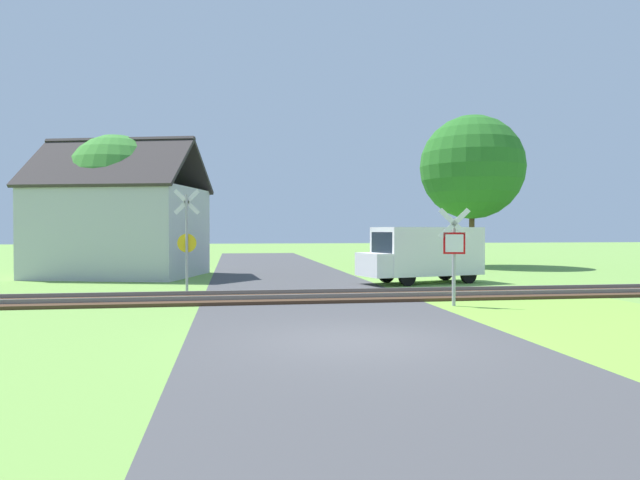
{
  "coord_description": "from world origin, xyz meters",
  "views": [
    {
      "loc": [
        -2.34,
        -10.68,
        2.12
      ],
      "look_at": [
        0.5,
        7.76,
        1.8
      ],
      "focal_mm": 32.0,
      "sensor_mm": 36.0,
      "label": 1
    }
  ],
  "objects_px": {
    "stop_sign_near": "(454,249)",
    "tree_left": "(116,185)",
    "tree_far": "(472,167)",
    "mail_truck": "(424,252)",
    "house": "(120,228)",
    "crossing_sign_far": "(187,236)"
  },
  "relations": [
    {
      "from": "stop_sign_near",
      "to": "tree_left",
      "type": "bearing_deg",
      "value": -33.68
    },
    {
      "from": "tree_far",
      "to": "mail_truck",
      "type": "height_order",
      "value": "tree_far"
    },
    {
      "from": "house",
      "to": "tree_left",
      "type": "height_order",
      "value": "tree_left"
    },
    {
      "from": "tree_far",
      "to": "tree_left",
      "type": "height_order",
      "value": "tree_far"
    },
    {
      "from": "crossing_sign_far",
      "to": "tree_far",
      "type": "height_order",
      "value": "tree_far"
    },
    {
      "from": "house",
      "to": "mail_truck",
      "type": "xyz_separation_m",
      "value": [
        12.67,
        -5.38,
        -0.97
      ]
    },
    {
      "from": "tree_left",
      "to": "mail_truck",
      "type": "xyz_separation_m",
      "value": [
        12.88,
        -5.74,
        -2.99
      ]
    },
    {
      "from": "stop_sign_near",
      "to": "mail_truck",
      "type": "distance_m",
      "value": 6.96
    },
    {
      "from": "crossing_sign_far",
      "to": "house",
      "type": "distance_m",
      "value": 8.25
    },
    {
      "from": "stop_sign_near",
      "to": "crossing_sign_far",
      "type": "height_order",
      "value": "crossing_sign_far"
    },
    {
      "from": "stop_sign_near",
      "to": "house",
      "type": "height_order",
      "value": "house"
    },
    {
      "from": "stop_sign_near",
      "to": "house",
      "type": "relative_size",
      "value": 0.33
    },
    {
      "from": "stop_sign_near",
      "to": "mail_truck",
      "type": "xyz_separation_m",
      "value": [
        1.47,
        6.79,
        -0.35
      ]
    },
    {
      "from": "house",
      "to": "tree_left",
      "type": "xyz_separation_m",
      "value": [
        -0.22,
        0.37,
        2.02
      ]
    },
    {
      "from": "stop_sign_near",
      "to": "mail_truck",
      "type": "bearing_deg",
      "value": -88.22
    },
    {
      "from": "house",
      "to": "mail_truck",
      "type": "relative_size",
      "value": 1.61
    },
    {
      "from": "crossing_sign_far",
      "to": "stop_sign_near",
      "type": "bearing_deg",
      "value": -31.71
    },
    {
      "from": "house",
      "to": "mail_truck",
      "type": "bearing_deg",
      "value": -7.63
    },
    {
      "from": "tree_left",
      "to": "mail_truck",
      "type": "bearing_deg",
      "value": -24.03
    },
    {
      "from": "crossing_sign_far",
      "to": "house",
      "type": "relative_size",
      "value": 0.42
    },
    {
      "from": "crossing_sign_far",
      "to": "tree_left",
      "type": "distance_m",
      "value": 8.97
    },
    {
      "from": "crossing_sign_far",
      "to": "house",
      "type": "xyz_separation_m",
      "value": [
        -3.57,
        7.44,
        0.27
      ]
    }
  ]
}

